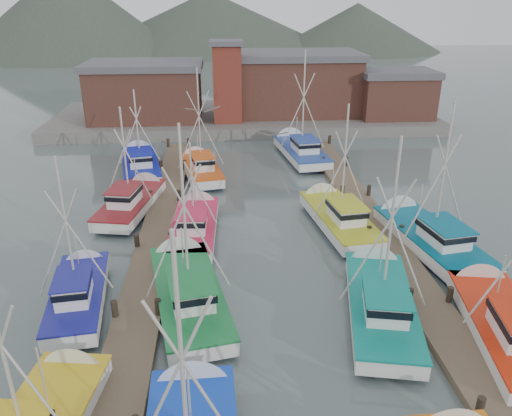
{
  "coord_description": "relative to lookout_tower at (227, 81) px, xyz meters",
  "views": [
    {
      "loc": [
        -2.87,
        -21.77,
        14.19
      ],
      "look_at": [
        -0.91,
        5.1,
        2.6
      ],
      "focal_mm": 35.0,
      "sensor_mm": 36.0,
      "label": 1
    }
  ],
  "objects": [
    {
      "name": "boat_10",
      "position": [
        -7.17,
        -21.57,
        -4.87
      ],
      "size": [
        4.22,
        9.0,
        8.23
      ],
      "rotation": [
        0.0,
        0.0,
        -0.19
      ],
      "color": "black",
      "rests_on": "ground"
    },
    {
      "name": "boat_4",
      "position": [
        -2.74,
        -33.41,
        -4.87
      ],
      "size": [
        4.7,
        10.01,
        10.11
      ],
      "rotation": [
        0.0,
        0.0,
        0.19
      ],
      "color": "black",
      "rests_on": "ground"
    },
    {
      "name": "dock_left",
      "position": [
        -5.0,
        -28.96,
        -5.34
      ],
      "size": [
        2.3,
        46.0,
        1.5
      ],
      "color": "brown",
      "rests_on": "ground"
    },
    {
      "name": "boat_14",
      "position": [
        -7.87,
        -12.99,
        -4.87
      ],
      "size": [
        4.52,
        9.68,
        7.94
      ],
      "rotation": [
        0.0,
        0.0,
        0.19
      ],
      "color": "black",
      "rests_on": "ground"
    },
    {
      "name": "distant_hills",
      "position": [
        -10.76,
        89.59,
        -5.55
      ],
      "size": [
        175.0,
        140.0,
        42.0
      ],
      "color": "#455043",
      "rests_on": "ground"
    },
    {
      "name": "boat_7",
      "position": [
        11.41,
        -37.18,
        -4.87
      ],
      "size": [
        4.25,
        9.42,
        9.58
      ],
      "rotation": [
        0.0,
        0.0,
        -0.16
      ],
      "color": "black",
      "rests_on": "ground"
    },
    {
      "name": "boat_11",
      "position": [
        11.39,
        -28.49,
        -4.87
      ],
      "size": [
        4.6,
        10.12,
        9.88
      ],
      "rotation": [
        0.0,
        0.0,
        0.17
      ],
      "color": "black",
      "rests_on": "ground"
    },
    {
      "name": "boat_9",
      "position": [
        6.62,
        -25.2,
        -4.87
      ],
      "size": [
        4.02,
        9.38,
        9.02
      ],
      "rotation": [
        0.0,
        0.0,
        0.14
      ],
      "color": "black",
      "rests_on": "ground"
    },
    {
      "name": "dock_right",
      "position": [
        9.0,
        -28.96,
        -5.34
      ],
      "size": [
        2.3,
        46.0,
        1.5
      ],
      "color": "brown",
      "rests_on": "ground"
    },
    {
      "name": "boat_6",
      "position": [
        -8.03,
        -33.22,
        -4.87
      ],
      "size": [
        3.37,
        8.01,
        8.41
      ],
      "rotation": [
        0.0,
        0.0,
        0.13
      ],
      "color": "black",
      "rests_on": "ground"
    },
    {
      "name": "shed_left",
      "position": [
        -9.0,
        2.0,
        -1.21
      ],
      "size": [
        12.72,
        8.48,
        6.2
      ],
      "color": "#562C26",
      "rests_on": "quay"
    },
    {
      "name": "shed_right",
      "position": [
        19.0,
        1.0,
        -1.71
      ],
      "size": [
        8.48,
        6.36,
        5.2
      ],
      "color": "#562C26",
      "rests_on": "quay"
    },
    {
      "name": "quay",
      "position": [
        2.0,
        4.0,
        -4.95
      ],
      "size": [
        44.0,
        16.0,
        1.2
      ],
      "primitive_type": "cube",
      "color": "gray",
      "rests_on": "ground"
    },
    {
      "name": "ground",
      "position": [
        2.0,
        -33.0,
        -5.55
      ],
      "size": [
        260.0,
        260.0,
        0.0
      ],
      "primitive_type": "plane",
      "color": "#516160",
      "rests_on": "ground"
    },
    {
      "name": "lookout_tower",
      "position": [
        0.0,
        0.0,
        0.0
      ],
      "size": [
        3.6,
        3.6,
        8.5
      ],
      "color": "maroon",
      "rests_on": "quay"
    },
    {
      "name": "boat_8",
      "position": [
        -2.65,
        -25.83,
        -4.88
      ],
      "size": [
        3.07,
        8.79,
        7.0
      ],
      "rotation": [
        0.0,
        0.0,
        -0.04
      ],
      "color": "black",
      "rests_on": "ground"
    },
    {
      "name": "shed_center",
      "position": [
        8.0,
        4.0,
        -0.86
      ],
      "size": [
        14.84,
        9.54,
        6.9
      ],
      "color": "#562C26",
      "rests_on": "quay"
    },
    {
      "name": "boat_13",
      "position": [
        6.49,
        -9.96,
        -4.86
      ],
      "size": [
        4.31,
        10.18,
        10.7
      ],
      "rotation": [
        0.0,
        0.0,
        0.13
      ],
      "color": "black",
      "rests_on": "ground"
    },
    {
      "name": "gull_far",
      "position": [
        1.77,
        -30.14,
        2.06
      ],
      "size": [
        1.55,
        0.62,
        0.24
      ],
      "rotation": [
        0.0,
        0.0,
        -0.09
      ],
      "color": "gray",
      "rests_on": "ground"
    },
    {
      "name": "gull_near",
      "position": [
        -1.6,
        -33.72,
        4.14
      ],
      "size": [
        1.53,
        0.66,
        0.24
      ],
      "rotation": [
        0.0,
        0.0,
        0.44
      ],
      "color": "gray",
      "rests_on": "ground"
    },
    {
      "name": "boat_5",
      "position": [
        6.52,
        -35.03,
        -4.87
      ],
      "size": [
        4.61,
        9.72,
        9.77
      ],
      "rotation": [
        0.0,
        0.0,
        -0.2
      ],
      "color": "black",
      "rests_on": "ground"
    },
    {
      "name": "boat_12",
      "position": [
        -2.67,
        -14.53,
        -4.87
      ],
      "size": [
        4.03,
        8.64,
        9.7
      ],
      "rotation": [
        0.0,
        0.0,
        0.19
      ],
      "color": "black",
      "rests_on": "ground"
    }
  ]
}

